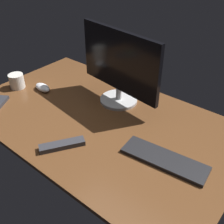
# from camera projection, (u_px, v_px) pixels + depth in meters

# --- Properties ---
(desk) EXTENTS (1.40, 0.84, 0.02)m
(desk) POSITION_uv_depth(u_px,v_px,m) (99.00, 120.00, 1.40)
(desk) COLOR brown
(desk) RESTS_ON ground
(monitor) EXTENTS (0.52, 0.21, 0.40)m
(monitor) POSITION_uv_depth(u_px,v_px,m) (119.00, 67.00, 1.42)
(monitor) COLOR #BCBCBC
(monitor) RESTS_ON desk
(keyboard) EXTENTS (0.37, 0.15, 0.02)m
(keyboard) POSITION_uv_depth(u_px,v_px,m) (164.00, 159.00, 1.14)
(keyboard) COLOR black
(keyboard) RESTS_ON desk
(computer_mouse) EXTENTS (0.12, 0.07, 0.04)m
(computer_mouse) POSITION_uv_depth(u_px,v_px,m) (42.00, 88.00, 1.62)
(computer_mouse) COLOR silver
(computer_mouse) RESTS_ON desk
(tv_remote) EXTENTS (0.15, 0.19, 0.02)m
(tv_remote) POSITION_uv_depth(u_px,v_px,m) (62.00, 145.00, 1.21)
(tv_remote) COLOR #2D2D33
(tv_remote) RESTS_ON desk
(coffee_mug) EXTENTS (0.09, 0.09, 0.09)m
(coffee_mug) POSITION_uv_depth(u_px,v_px,m) (17.00, 81.00, 1.63)
(coffee_mug) COLOR silver
(coffee_mug) RESTS_ON desk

